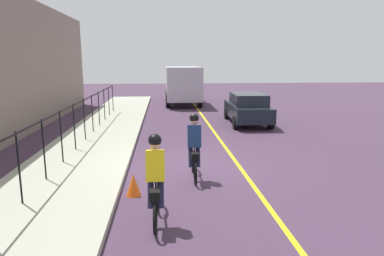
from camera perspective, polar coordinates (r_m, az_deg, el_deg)
ground_plane at (r=10.74m, az=-0.83°, el=-6.26°), size 80.00×80.00×0.00m
lane_line_centre at (r=10.96m, az=7.59°, el=-5.98°), size 36.00×0.12×0.01m
sidewalk at (r=11.03m, az=-18.84°, el=-5.99°), size 40.00×3.20×0.15m
iron_fence at (r=11.80m, az=-19.94°, el=1.17°), size 20.37×0.04×1.60m
cyclist_lead at (r=9.34m, az=0.37°, el=-3.10°), size 1.71×0.37×1.83m
cyclist_follow at (r=6.85m, az=-6.05°, el=-8.50°), size 1.71×0.37×1.83m
patrol_sedan at (r=17.94m, az=9.18°, el=3.31°), size 4.47×2.07×1.58m
box_truck_background at (r=25.85m, az=-1.57°, el=7.39°), size 6.72×2.57×2.78m
traffic_cone_near at (r=8.50m, az=-9.68°, el=-9.26°), size 0.36×0.36×0.53m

